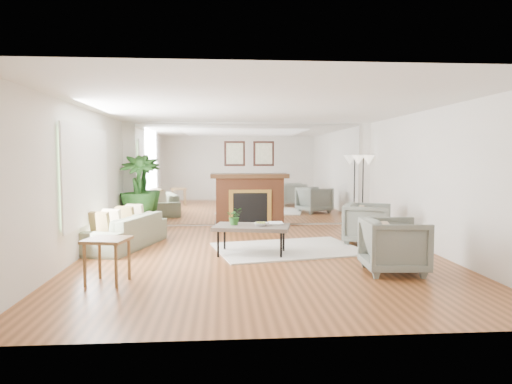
{
  "coord_description": "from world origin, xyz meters",
  "views": [
    {
      "loc": [
        -0.66,
        -7.54,
        1.65
      ],
      "look_at": [
        -0.05,
        0.6,
        1.04
      ],
      "focal_mm": 32.0,
      "sensor_mm": 36.0,
      "label": 1
    }
  ],
  "objects": [
    {
      "name": "ground",
      "position": [
        0.0,
        0.0,
        0.0
      ],
      "size": [
        7.0,
        7.0,
        0.0
      ],
      "primitive_type": "plane",
      "color": "brown",
      "rests_on": "ground"
    },
    {
      "name": "wall_left",
      "position": [
        -2.99,
        0.0,
        1.25
      ],
      "size": [
        0.02,
        7.0,
        2.5
      ],
      "primitive_type": "cube",
      "color": "white",
      "rests_on": "ground"
    },
    {
      "name": "wall_right",
      "position": [
        2.99,
        0.0,
        1.25
      ],
      "size": [
        0.02,
        7.0,
        2.5
      ],
      "primitive_type": "cube",
      "color": "white",
      "rests_on": "ground"
    },
    {
      "name": "wall_back",
      "position": [
        0.0,
        3.49,
        1.25
      ],
      "size": [
        6.0,
        0.02,
        2.5
      ],
      "primitive_type": "cube",
      "color": "white",
      "rests_on": "ground"
    },
    {
      "name": "mirror_panel",
      "position": [
        0.0,
        3.47,
        1.25
      ],
      "size": [
        5.4,
        0.04,
        2.4
      ],
      "primitive_type": "cube",
      "color": "silver",
      "rests_on": "wall_back"
    },
    {
      "name": "window_panel",
      "position": [
        -2.96,
        0.4,
        1.35
      ],
      "size": [
        0.04,
        2.4,
        1.5
      ],
      "primitive_type": "cube",
      "color": "#B2E09E",
      "rests_on": "wall_left"
    },
    {
      "name": "fireplace",
      "position": [
        0.0,
        3.26,
        0.66
      ],
      "size": [
        1.85,
        0.83,
        2.05
      ],
      "color": "brown",
      "rests_on": "ground"
    },
    {
      "name": "area_rug",
      "position": [
        0.52,
        0.5,
        0.01
      ],
      "size": [
        2.83,
        2.27,
        0.03
      ],
      "primitive_type": "cube",
      "rotation": [
        0.0,
        0.0,
        0.21
      ],
      "color": "silver",
      "rests_on": "ground"
    },
    {
      "name": "coffee_table",
      "position": [
        -0.16,
        0.12,
        0.46
      ],
      "size": [
        1.39,
        0.99,
        0.5
      ],
      "rotation": [
        0.0,
        0.0,
        -0.21
      ],
      "color": "#574D45",
      "rests_on": "ground"
    },
    {
      "name": "sofa",
      "position": [
        -2.45,
        0.95,
        0.3
      ],
      "size": [
        1.34,
        2.2,
        0.6
      ],
      "primitive_type": "imported",
      "rotation": [
        0.0,
        0.0,
        -1.85
      ],
      "color": "gray",
      "rests_on": "ground"
    },
    {
      "name": "armchair_back",
      "position": [
        2.12,
        0.95,
        0.39
      ],
      "size": [
        1.12,
        1.1,
        0.78
      ],
      "primitive_type": "imported",
      "rotation": [
        0.0,
        0.0,
        1.17
      ],
      "color": "gray",
      "rests_on": "ground"
    },
    {
      "name": "armchair_front",
      "position": [
        1.8,
        -1.25,
        0.39
      ],
      "size": [
        0.92,
        0.9,
        0.78
      ],
      "primitive_type": "imported",
      "rotation": [
        0.0,
        0.0,
        1.5
      ],
      "color": "gray",
      "rests_on": "ground"
    },
    {
      "name": "side_table",
      "position": [
        -2.16,
        -1.5,
        0.5
      ],
      "size": [
        0.62,
        0.62,
        0.6
      ],
      "rotation": [
        0.0,
        0.0,
        -0.19
      ],
      "color": "brown",
      "rests_on": "ground"
    },
    {
      "name": "potted_ficus",
      "position": [
        -2.59,
        3.1,
        0.92
      ],
      "size": [
        0.88,
        0.88,
        1.72
      ],
      "color": "black",
      "rests_on": "ground"
    },
    {
      "name": "floor_lamp",
      "position": [
        2.7,
        3.1,
        1.46
      ],
      "size": [
        0.56,
        0.31,
        1.71
      ],
      "color": "black",
      "rests_on": "ground"
    },
    {
      "name": "tabletop_plant",
      "position": [
        -0.44,
        0.2,
        0.65
      ],
      "size": [
        0.27,
        0.23,
        0.3
      ],
      "primitive_type": "imported",
      "rotation": [
        0.0,
        0.0,
        -0.0
      ],
      "color": "#306A27",
      "rests_on": "coffee_table"
    },
    {
      "name": "fruit_bowl",
      "position": [
        -0.01,
        0.05,
        0.53
      ],
      "size": [
        0.3,
        0.3,
        0.06
      ],
      "primitive_type": "imported",
      "rotation": [
        0.0,
        0.0,
        -0.35
      ],
      "color": "brown",
      "rests_on": "coffee_table"
    },
    {
      "name": "book",
      "position": [
        0.16,
        0.27,
        0.52
      ],
      "size": [
        0.24,
        0.33,
        0.02
      ],
      "primitive_type": "imported",
      "rotation": [
        0.0,
        0.0,
        -0.02
      ],
      "color": "brown",
      "rests_on": "coffee_table"
    }
  ]
}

